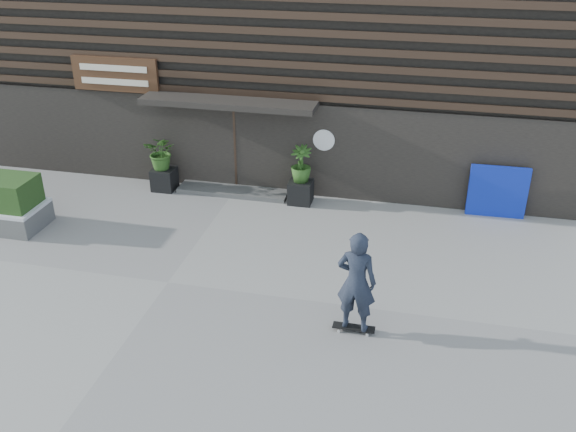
% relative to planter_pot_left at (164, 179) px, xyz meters
% --- Properties ---
extents(ground, '(80.00, 80.00, 0.00)m').
position_rel_planter_pot_left_xyz_m(ground, '(1.90, -4.40, -0.30)').
color(ground, gray).
rests_on(ground, ground).
extents(entrance_step, '(3.00, 0.80, 0.12)m').
position_rel_planter_pot_left_xyz_m(entrance_step, '(1.90, 0.20, -0.24)').
color(entrance_step, '#474745').
rests_on(entrance_step, ground).
extents(planter_pot_left, '(0.60, 0.60, 0.60)m').
position_rel_planter_pot_left_xyz_m(planter_pot_left, '(0.00, 0.00, 0.00)').
color(planter_pot_left, black).
rests_on(planter_pot_left, ground).
extents(bamboo_left, '(0.86, 0.75, 0.96)m').
position_rel_planter_pot_left_xyz_m(bamboo_left, '(0.00, 0.00, 0.78)').
color(bamboo_left, '#2D591E').
rests_on(bamboo_left, planter_pot_left).
extents(planter_pot_right, '(0.60, 0.60, 0.60)m').
position_rel_planter_pot_left_xyz_m(planter_pot_right, '(3.80, 0.00, 0.00)').
color(planter_pot_right, black).
rests_on(planter_pot_right, ground).
extents(bamboo_right, '(0.54, 0.54, 0.96)m').
position_rel_planter_pot_left_xyz_m(bamboo_right, '(3.80, 0.00, 0.78)').
color(bamboo_right, '#2D591E').
rests_on(bamboo_right, planter_pot_right).
extents(blue_tarp, '(1.42, 0.15, 1.33)m').
position_rel_planter_pot_left_xyz_m(blue_tarp, '(8.71, 0.30, 0.36)').
color(blue_tarp, '#0D20AB').
rests_on(blue_tarp, ground).
extents(building, '(18.00, 11.00, 8.00)m').
position_rel_planter_pot_left_xyz_m(building, '(1.90, 5.56, 3.69)').
color(building, black).
rests_on(building, ground).
extents(skateboarder, '(0.78, 0.55, 2.05)m').
position_rel_planter_pot_left_xyz_m(skateboarder, '(5.88, -5.18, 0.77)').
color(skateboarder, black).
rests_on(skateboarder, ground).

